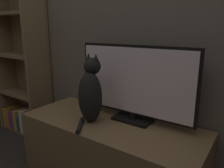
{
  "coord_description": "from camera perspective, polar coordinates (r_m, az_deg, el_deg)",
  "views": [
    {
      "loc": [
        0.85,
        -0.28,
        1.13
      ],
      "look_at": [
        -0.0,
        0.94,
        0.75
      ],
      "focal_mm": 35.0,
      "sensor_mm": 36.0,
      "label": 1
    }
  ],
  "objects": [
    {
      "name": "bookshelf",
      "position": [
        2.56,
        -22.0,
        4.4
      ],
      "size": [
        0.63,
        0.28,
        1.71
      ],
      "color": "brown",
      "rests_on": "ground_plane"
    },
    {
      "name": "wall_back",
      "position": [
        1.74,
        5.9,
        19.8
      ],
      "size": [
        4.8,
        0.05,
        2.6
      ],
      "color": "#60564C",
      "rests_on": "ground_plane"
    },
    {
      "name": "cat",
      "position": [
        1.56,
        -5.57,
        -2.46
      ],
      "size": [
        0.18,
        0.31,
        0.49
      ],
      "rotation": [
        0.0,
        0.0,
        0.01
      ],
      "color": "black",
      "rests_on": "tv_stand"
    },
    {
      "name": "tv",
      "position": [
        1.56,
        5.79,
        0.2
      ],
      "size": [
        0.9,
        0.17,
        0.55
      ],
      "color": "black",
      "rests_on": "tv_stand"
    },
    {
      "name": "tv_stand",
      "position": [
        1.71,
        -0.51,
        -17.19
      ],
      "size": [
        1.35,
        0.55,
        0.47
      ],
      "color": "brown",
      "rests_on": "ground_plane"
    }
  ]
}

